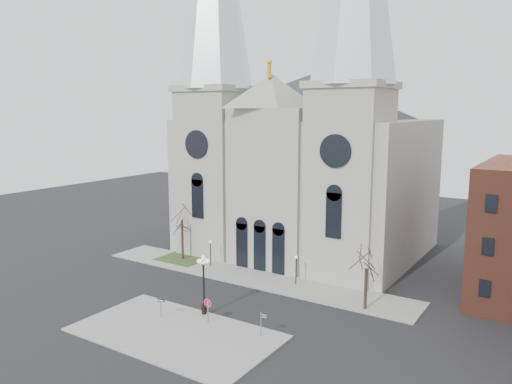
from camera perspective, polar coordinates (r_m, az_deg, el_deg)
The scene contains 13 objects.
ground at distance 51.02m, azimuth -7.91°, elevation -12.95°, with size 160.00×160.00×0.00m, color black.
sidewalk_near at distance 45.74m, azimuth -9.19°, elevation -15.61°, with size 18.00×10.00×0.14m, color gray.
sidewalk_far at distance 59.19m, azimuth -0.85°, elevation -9.60°, with size 40.00×6.00×0.14m, color gray.
grass_patch at distance 66.35m, azimuth -8.36°, elevation -7.57°, with size 6.00×5.00×0.18m, color #33491F.
cathedral at distance 66.18m, azimuth 4.88°, elevation 8.61°, with size 33.00×26.66×54.00m.
tree_left at distance 64.98m, azimuth -8.47°, elevation -2.93°, with size 3.20×3.20×7.50m.
tree_right at distance 49.63m, azimuth 12.51°, elevation -8.25°, with size 3.20×3.20×6.00m.
ped_lamp_left at distance 62.27m, azimuth -5.23°, elevation -6.49°, with size 0.32×0.32×3.26m.
ped_lamp_right at distance 55.95m, azimuth 4.60°, elevation -8.32°, with size 0.32×0.32×3.26m.
stop_sign at distance 46.64m, azimuth -5.52°, elevation -12.78°, with size 0.77×0.27×2.23m.
globe_lamp at distance 47.77m, azimuth -6.01°, elevation -9.67°, with size 1.25×1.25×5.76m.
one_way_sign at distance 48.27m, azimuth -10.83°, elevation -12.47°, with size 0.83×0.26×1.94m.
street_name_sign at distance 44.00m, azimuth 0.66°, elevation -14.64°, with size 0.67×0.09×2.11m.
Camera 1 is at (31.13, -35.54, 19.26)m, focal length 35.00 mm.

